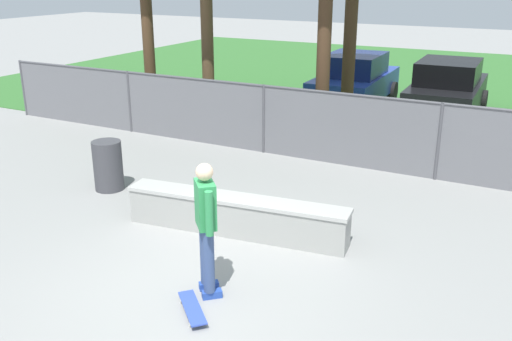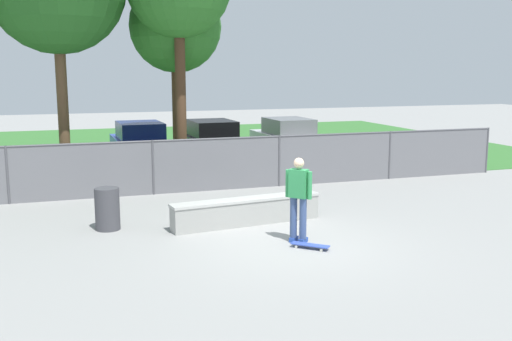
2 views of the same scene
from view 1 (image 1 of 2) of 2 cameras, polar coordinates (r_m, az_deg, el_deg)
ground_plane at (r=7.81m, az=-6.08°, el=-11.88°), size 80.00×80.00×0.00m
grass_strip at (r=22.36m, az=17.65°, el=8.16°), size 31.70×20.00×0.02m
concrete_ledge at (r=9.18m, az=-2.05°, el=-4.51°), size 3.74×0.93×0.63m
skateboarder at (r=7.25m, az=-5.03°, el=-5.39°), size 0.45×0.47×1.82m
skateboard at (r=7.32m, az=-6.42°, el=-13.56°), size 0.72×0.70×0.09m
chainlink_fence at (r=12.39m, az=8.95°, el=4.44°), size 19.77×0.07×1.61m
car_blue at (r=18.02m, az=9.87°, el=8.93°), size 2.11×4.25×1.66m
car_black at (r=17.32m, az=18.65°, el=7.78°), size 2.11×4.25×1.66m
trash_bin at (r=11.33m, az=-14.64°, el=0.49°), size 0.56×0.56×0.97m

